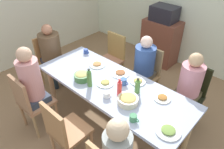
# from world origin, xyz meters

# --- Properties ---
(ground_plane) EXTENTS (6.07, 6.07, 0.00)m
(ground_plane) POSITION_xyz_m (0.00, 0.00, 0.00)
(ground_plane) COLOR #8E6D4C
(wall_back) EXTENTS (5.30, 0.12, 2.60)m
(wall_back) POSITION_xyz_m (0.00, 2.27, 1.30)
(wall_back) COLOR silver
(wall_back) RESTS_ON ground_plane
(wall_left) EXTENTS (0.12, 4.66, 2.60)m
(wall_left) POSITION_xyz_m (-2.59, 0.00, 1.30)
(wall_left) COLOR silver
(wall_left) RESTS_ON ground_plane
(dining_table) EXTENTS (2.18, 0.83, 0.72)m
(dining_table) POSITION_xyz_m (0.00, 0.00, 0.64)
(dining_table) COLOR #ACB8D5
(dining_table) RESTS_ON ground_plane
(chair_0) EXTENTS (0.40, 0.40, 0.90)m
(chair_0) POSITION_xyz_m (-0.73, -0.80, 0.51)
(chair_0) COLOR #B07B58
(chair_0) RESTS_ON ground_plane
(person_0) EXTENTS (0.30, 0.30, 1.27)m
(person_0) POSITION_xyz_m (-0.73, -0.70, 0.74)
(person_0) COLOR #2F2E52
(person_0) RESTS_ON ground_plane
(chair_1) EXTENTS (0.40, 0.40, 0.90)m
(chair_1) POSITION_xyz_m (0.73, 0.80, 0.51)
(chair_1) COLOR black
(chair_1) RESTS_ON ground_plane
(person_1) EXTENTS (0.30, 0.30, 1.15)m
(person_1) POSITION_xyz_m (0.73, 0.70, 0.69)
(person_1) COLOR brown
(person_1) RESTS_ON ground_plane
(chair_2) EXTENTS (0.40, 0.40, 0.90)m
(chair_2) POSITION_xyz_m (-1.47, 0.00, 0.51)
(chair_2) COLOR #A5824C
(chair_2) RESTS_ON ground_plane
(person_2) EXTENTS (0.34, 0.34, 1.15)m
(person_2) POSITION_xyz_m (-1.38, 0.00, 0.70)
(person_2) COLOR #323C4C
(person_2) RESTS_ON ground_plane
(chair_4) EXTENTS (0.40, 0.40, 0.90)m
(chair_4) POSITION_xyz_m (-0.73, 0.80, 0.51)
(chair_4) COLOR #B4785B
(chair_4) RESTS_ON ground_plane
(chair_5) EXTENTS (0.40, 0.40, 0.90)m
(chair_5) POSITION_xyz_m (0.00, -0.80, 0.51)
(chair_5) COLOR #AC774E
(chair_5) RESTS_ON ground_plane
(chair_6) EXTENTS (0.40, 0.40, 0.90)m
(chair_6) POSITION_xyz_m (0.00, 0.80, 0.51)
(chair_6) COLOR #AA8153
(chair_6) RESTS_ON ground_plane
(person_6) EXTENTS (0.31, 0.31, 1.15)m
(person_6) POSITION_xyz_m (-0.00, 0.70, 0.69)
(person_6) COLOR brown
(person_6) RESTS_ON ground_plane
(plate_0) EXTENTS (0.22, 0.22, 0.04)m
(plate_0) POSITION_xyz_m (-0.07, -0.05, 0.73)
(plate_0) COLOR silver
(plate_0) RESTS_ON dining_table
(plate_1) EXTENTS (0.20, 0.20, 0.04)m
(plate_1) POSITION_xyz_m (0.63, 0.19, 0.73)
(plate_1) COLOR white
(plate_1) RESTS_ON dining_table
(plate_2) EXTENTS (0.26, 0.26, 0.04)m
(plate_2) POSITION_xyz_m (-0.07, 0.25, 0.73)
(plate_2) COLOR white
(plate_2) RESTS_ON dining_table
(plate_3) EXTENTS (0.20, 0.20, 0.04)m
(plate_3) POSITION_xyz_m (0.22, 0.26, 0.73)
(plate_3) COLOR silver
(plate_3) RESTS_ON dining_table
(plate_4) EXTENTS (0.26, 0.26, 0.04)m
(plate_4) POSITION_xyz_m (0.94, -0.19, 0.73)
(plate_4) COLOR silver
(plate_4) RESTS_ON dining_table
(plate_5) EXTENTS (0.23, 0.23, 0.04)m
(plate_5) POSITION_xyz_m (-0.47, 0.18, 0.73)
(plate_5) COLOR white
(plate_5) RESTS_ON dining_table
(bowl_0) EXTENTS (0.21, 0.21, 0.10)m
(bowl_0) POSITION_xyz_m (-0.36, -0.20, 0.77)
(bowl_0) COLOR #487E43
(bowl_0) RESTS_ON dining_table
(bowl_1) EXTENTS (0.24, 0.24, 0.10)m
(bowl_1) POSITION_xyz_m (0.38, -0.14, 0.77)
(bowl_1) COLOR beige
(bowl_1) RESTS_ON dining_table
(cup_0) EXTENTS (0.11, 0.07, 0.07)m
(cup_0) POSITION_xyz_m (-0.85, 0.31, 0.76)
(cup_0) COLOR #344F9C
(cup_0) RESTS_ON dining_table
(cup_1) EXTENTS (0.13, 0.09, 0.09)m
(cup_1) POSITION_xyz_m (0.11, 0.09, 0.76)
(cup_1) COLOR #39619F
(cup_1) RESTS_ON dining_table
(cup_2) EXTENTS (0.12, 0.08, 0.07)m
(cup_2) POSITION_xyz_m (0.13, -0.23, 0.76)
(cup_2) COLOR white
(cup_2) RESTS_ON dining_table
(cup_3) EXTENTS (0.11, 0.08, 0.07)m
(cup_3) POSITION_xyz_m (0.59, -0.31, 0.76)
(cup_3) COLOR #428859
(cup_3) RESTS_ON dining_table
(bottle_0) EXTENTS (0.06, 0.06, 0.23)m
(bottle_0) POSITION_xyz_m (0.21, -0.09, 0.83)
(bottle_0) COLOR #E23B35
(bottle_0) RESTS_ON dining_table
(bottle_1) EXTENTS (0.06, 0.06, 0.21)m
(bottle_1) POSITION_xyz_m (0.34, 0.09, 0.82)
(bottle_1) COLOR #4D813A
(bottle_1) RESTS_ON dining_table
(bottle_2) EXTENTS (0.06, 0.06, 0.25)m
(bottle_2) POSITION_xyz_m (-0.18, -0.22, 0.84)
(bottle_2) COLOR #4C7E36
(bottle_2) RESTS_ON dining_table
(side_cabinet) EXTENTS (0.70, 0.44, 0.90)m
(side_cabinet) POSITION_xyz_m (-0.47, 1.97, 0.45)
(side_cabinet) COLOR brown
(side_cabinet) RESTS_ON ground_plane
(microwave) EXTENTS (0.48, 0.36, 0.28)m
(microwave) POSITION_xyz_m (-0.47, 1.97, 1.04)
(microwave) COLOR black
(microwave) RESTS_ON side_cabinet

